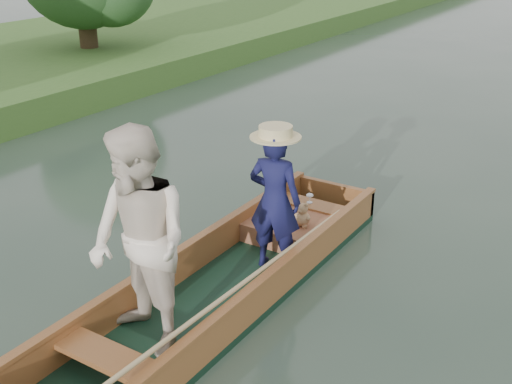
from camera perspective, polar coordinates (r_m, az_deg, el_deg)
The scene contains 2 objects.
ground at distance 6.61m, azimuth -2.84°, elevation -9.34°, with size 120.00×120.00×0.00m, color #283D30.
punt at distance 5.99m, azimuth -5.21°, elevation -5.03°, with size 1.20×5.00×2.07m.
Camera 1 is at (3.27, -4.51, 3.55)m, focal length 45.00 mm.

